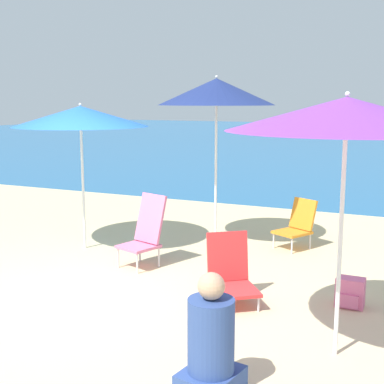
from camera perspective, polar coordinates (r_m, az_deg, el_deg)
The scene contains 11 objects.
ground_plane at distance 5.92m, azimuth -11.94°, elevation -11.34°, with size 60.00×60.00×0.00m, color beige.
sea_water at distance 30.38m, azimuth 18.35°, elevation 5.32°, with size 60.00×40.00×0.01m.
beach_umbrella_purple at distance 4.37m, azimuth 16.16°, elevation 7.96°, with size 1.91×1.91×2.18m.
beach_umbrella_navy at distance 7.66m, azimuth 2.62°, elevation 10.62°, with size 1.67×1.67×2.45m.
beach_umbrella_blue at distance 7.64m, azimuth -11.80°, elevation 7.90°, with size 1.89×1.89×2.07m.
beach_chair_pink at distance 6.89m, azimuth -5.00°, elevation -4.12°, with size 0.56×0.64×0.91m.
beach_chair_red at distance 5.72m, azimuth 4.16°, elevation -8.58°, with size 0.70×0.72×0.72m.
beach_chair_orange at distance 7.85m, azimuth 11.18°, elevation -3.35°, with size 0.61×0.65×0.70m.
person_seated_near at distance 4.02m, azimuth 2.04°, elevation -15.91°, with size 0.45×0.50×0.91m.
backpack_pink at distance 5.84m, azimuth 16.51°, elevation -10.27°, with size 0.29×0.21×0.31m.
seagull at distance 8.64m, azimuth 12.03°, elevation -3.62°, with size 0.27×0.11×0.23m.
Camera 1 is at (3.34, -4.40, 2.11)m, focal length 50.00 mm.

